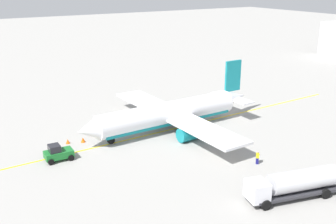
# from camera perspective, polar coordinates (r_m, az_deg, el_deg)

# --- Properties ---
(ground_plane) EXTENTS (400.00, 400.00, 0.00)m
(ground_plane) POSITION_cam_1_polar(r_m,az_deg,el_deg) (63.11, -0.00, -2.58)
(ground_plane) COLOR #9E9B96
(airplane) EXTENTS (30.82, 30.14, 9.59)m
(airplane) POSITION_cam_1_polar(r_m,az_deg,el_deg) (62.48, 0.39, -0.25)
(airplane) COLOR white
(airplane) RESTS_ON ground
(fuel_tanker) EXTENTS (11.60, 5.02, 3.15)m
(fuel_tanker) POSITION_cam_1_polar(r_m,az_deg,el_deg) (46.00, 17.48, -9.57)
(fuel_tanker) COLOR #2D2D33
(fuel_tanker) RESTS_ON ground
(pushback_tug) EXTENTS (3.66, 2.40, 2.20)m
(pushback_tug) POSITION_cam_1_polar(r_m,az_deg,el_deg) (54.62, -15.31, -5.61)
(pushback_tug) COLOR #196B28
(pushback_tug) RESTS_ON ground
(refueling_worker) EXTENTS (0.61, 0.63, 1.71)m
(refueling_worker) POSITION_cam_1_polar(r_m,az_deg,el_deg) (53.08, 12.53, -6.33)
(refueling_worker) COLOR navy
(refueling_worker) RESTS_ON ground
(safety_cone_nose) EXTENTS (0.60, 0.60, 0.67)m
(safety_cone_nose) POSITION_cam_1_polar(r_m,az_deg,el_deg) (59.81, -13.98, -4.05)
(safety_cone_nose) COLOR #F2590F
(safety_cone_nose) RESTS_ON ground
(safety_cone_wingtip) EXTENTS (0.66, 0.66, 0.73)m
(safety_cone_wingtip) POSITION_cam_1_polar(r_m,az_deg,el_deg) (59.78, -11.93, -3.87)
(safety_cone_wingtip) COLOR #F2590F
(safety_cone_wingtip) RESTS_ON ground
(taxi_line_marking) EXTENTS (73.80, 2.86, 0.01)m
(taxi_line_marking) POSITION_cam_1_polar(r_m,az_deg,el_deg) (63.10, -0.00, -2.58)
(taxi_line_marking) COLOR yellow
(taxi_line_marking) RESTS_ON ground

